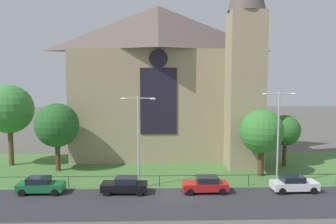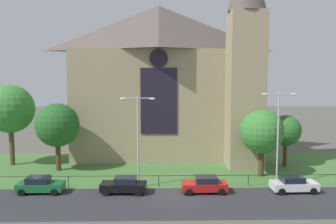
{
  "view_description": "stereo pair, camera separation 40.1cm",
  "coord_description": "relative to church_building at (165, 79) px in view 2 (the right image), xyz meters",
  "views": [
    {
      "loc": [
        -1.99,
        -33.06,
        11.08
      ],
      "look_at": [
        -0.68,
        8.0,
        6.77
      ],
      "focal_mm": 39.97,
      "sensor_mm": 36.0,
      "label": 1
    },
    {
      "loc": [
        -1.59,
        -33.07,
        11.08
      ],
      "look_at": [
        -0.68,
        8.0,
        6.77
      ],
      "focal_mm": 39.97,
      "sensor_mm": 36.0,
      "label": 2
    }
  ],
  "objects": [
    {
      "name": "tree_right_far",
      "position": [
        14.22,
        -6.99,
        -5.99
      ],
      "size": [
        3.63,
        3.63,
        6.13
      ],
      "color": "#4C3823",
      "rests_on": "ground"
    },
    {
      "name": "church_building",
      "position": [
        0.0,
        0.0,
        0.0
      ],
      "size": [
        23.2,
        16.2,
        26.0
      ],
      "color": "tan",
      "rests_on": "ground"
    },
    {
      "name": "parked_car_white",
      "position": [
        11.82,
        -16.62,
        -9.53
      ],
      "size": [
        4.26,
        2.15,
        1.51
      ],
      "rotation": [
        0.0,
        0.0,
        0.04
      ],
      "color": "silver",
      "rests_on": "ground"
    },
    {
      "name": "streetlamp_near",
      "position": [
        -2.77,
        -14.84,
        -4.68
      ],
      "size": [
        3.37,
        0.26,
        8.89
      ],
      "color": "#B2B2B7",
      "rests_on": "ground"
    },
    {
      "name": "tree_left_near",
      "position": [
        -12.25,
        -8.25,
        -5.08
      ],
      "size": [
        4.96,
        4.96,
        7.7
      ],
      "color": "#4C3823",
      "rests_on": "ground"
    },
    {
      "name": "road_asphalt",
      "position": [
        0.93,
        -19.24,
        -10.27
      ],
      "size": [
        120.0,
        8.0,
        0.01
      ],
      "primitive_type": "cube",
      "color": "#2D2D33",
      "rests_on": "ground"
    },
    {
      "name": "parked_car_red",
      "position": [
        3.5,
        -16.59,
        -9.53
      ],
      "size": [
        4.23,
        2.09,
        1.51
      ],
      "rotation": [
        0.0,
        0.0,
        3.16
      ],
      "color": "#B21919",
      "rests_on": "ground"
    },
    {
      "name": "grass_verge",
      "position": [
        0.93,
        -9.24,
        -10.27
      ],
      "size": [
        120.0,
        20.0,
        0.01
      ],
      "primitive_type": "cube",
      "color": "#477538",
      "rests_on": "ground"
    },
    {
      "name": "iron_railing",
      "position": [
        -0.77,
        -14.74,
        -9.29
      ],
      "size": [
        35.19,
        0.07,
        1.13
      ],
      "color": "black",
      "rests_on": "ground"
    },
    {
      "name": "parked_car_black",
      "position": [
        -3.98,
        -16.57,
        -9.53
      ],
      "size": [
        4.28,
        2.19,
        1.51
      ],
      "rotation": [
        0.0,
        0.0,
        3.09
      ],
      "color": "black",
      "rests_on": "ground"
    },
    {
      "name": "parked_car_green",
      "position": [
        -11.78,
        -16.33,
        -9.53
      ],
      "size": [
        4.21,
        2.03,
        1.51
      ],
      "rotation": [
        0.0,
        0.0,
        -0.0
      ],
      "color": "#196033",
      "rests_on": "ground"
    },
    {
      "name": "tree_right_near",
      "position": [
        10.24,
        -11.1,
        -5.45
      ],
      "size": [
        4.7,
        4.7,
        7.21
      ],
      "color": "#4C3823",
      "rests_on": "ground"
    },
    {
      "name": "streetlamp_far",
      "position": [
        10.78,
        -14.84,
        -4.46
      ],
      "size": [
        3.37,
        0.26,
        9.3
      ],
      "color": "#B2B2B7",
      "rests_on": "ground"
    },
    {
      "name": "tree_left_far",
      "position": [
        -18.53,
        -5.55,
        -3.51
      ],
      "size": [
        5.75,
        5.75,
        9.68
      ],
      "color": "brown",
      "rests_on": "ground"
    },
    {
      "name": "ground",
      "position": [
        0.93,
        -7.24,
        -10.27
      ],
      "size": [
        160.0,
        160.0,
        0.0
      ],
      "primitive_type": "plane",
      "color": "#56544C"
    }
  ]
}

